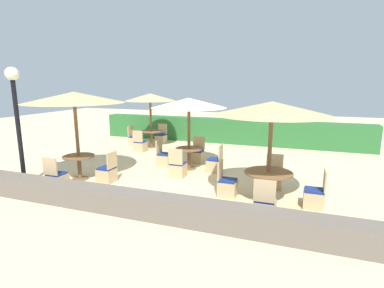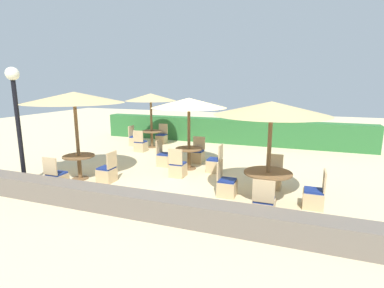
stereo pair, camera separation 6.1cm
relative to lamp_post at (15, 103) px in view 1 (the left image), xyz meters
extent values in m
plane|color=beige|center=(4.03, 2.46, -2.35)|extent=(40.00, 40.00, 0.00)
cube|color=#2D6B33|center=(4.03, 8.04, -1.76)|extent=(13.00, 0.70, 1.17)
cube|color=#6B6056|center=(4.03, -0.62, -2.10)|extent=(10.00, 0.56, 0.51)
cylinder|color=black|center=(0.00, 0.00, -0.85)|extent=(0.12, 0.12, 3.00)
sphere|color=silver|center=(0.00, 0.00, 0.79)|extent=(0.36, 0.36, 0.36)
cylinder|color=brown|center=(3.87, 3.18, -1.19)|extent=(0.10, 0.10, 2.33)
cone|color=tan|center=(3.87, 3.18, -0.10)|extent=(2.51, 2.51, 0.32)
cylinder|color=brown|center=(3.87, 3.18, -2.34)|extent=(0.48, 0.48, 0.03)
cylinder|color=brown|center=(3.87, 3.18, -2.01)|extent=(0.12, 0.12, 0.68)
cylinder|color=brown|center=(3.87, 3.18, -1.65)|extent=(0.92, 0.92, 0.04)
cube|color=tan|center=(4.79, 3.13, -2.15)|extent=(0.46, 0.46, 0.40)
cube|color=navy|center=(4.79, 3.13, -1.93)|extent=(0.42, 0.42, 0.05)
cube|color=tan|center=(5.00, 3.13, -1.66)|extent=(0.04, 0.46, 0.48)
cube|color=tan|center=(3.86, 2.26, -2.15)|extent=(0.46, 0.46, 0.40)
cube|color=navy|center=(3.86, 2.26, -1.93)|extent=(0.42, 0.42, 0.05)
cube|color=tan|center=(3.86, 2.05, -1.66)|extent=(0.46, 0.04, 0.48)
cube|color=tan|center=(2.93, 3.24, -2.15)|extent=(0.46, 0.46, 0.40)
cube|color=navy|center=(2.93, 3.24, -1.93)|extent=(0.42, 0.42, 0.05)
cube|color=tan|center=(2.72, 3.24, -1.66)|extent=(0.04, 0.46, 0.48)
cube|color=tan|center=(3.86, 4.09, -2.15)|extent=(0.46, 0.46, 0.40)
cube|color=navy|center=(3.86, 4.09, -1.93)|extent=(0.42, 0.42, 0.05)
cube|color=tan|center=(3.86, 4.30, -1.66)|extent=(0.46, 0.04, 0.48)
cylinder|color=brown|center=(1.13, 1.00, -1.07)|extent=(0.10, 0.10, 2.56)
cone|color=tan|center=(1.13, 1.00, 0.13)|extent=(2.89, 2.89, 0.32)
cylinder|color=brown|center=(1.13, 1.00, -2.34)|extent=(0.48, 0.48, 0.03)
cylinder|color=brown|center=(1.13, 1.00, -2.00)|extent=(0.12, 0.12, 0.70)
cylinder|color=brown|center=(1.13, 1.00, -1.63)|extent=(0.94, 0.94, 0.04)
cube|color=tan|center=(1.10, 0.11, -2.15)|extent=(0.46, 0.46, 0.40)
cube|color=navy|center=(1.10, 0.11, -1.93)|extent=(0.42, 0.42, 0.05)
cube|color=tan|center=(1.10, -0.10, -1.66)|extent=(0.46, 0.04, 0.48)
cube|color=tan|center=(2.06, 1.05, -2.15)|extent=(0.46, 0.46, 0.40)
cube|color=navy|center=(2.06, 1.05, -1.93)|extent=(0.42, 0.42, 0.05)
cube|color=tan|center=(2.27, 1.05, -1.66)|extent=(0.04, 0.46, 0.48)
cylinder|color=brown|center=(1.05, 5.85, -1.18)|extent=(0.10, 0.10, 2.35)
cone|color=tan|center=(1.05, 5.85, -0.08)|extent=(2.25, 2.25, 0.32)
cylinder|color=brown|center=(1.05, 5.85, -2.34)|extent=(0.48, 0.48, 0.03)
cylinder|color=brown|center=(1.05, 5.85, -1.99)|extent=(0.12, 0.12, 0.71)
cylinder|color=brown|center=(1.05, 5.85, -1.62)|extent=(0.92, 0.92, 0.04)
cube|color=tan|center=(1.08, 6.79, -2.15)|extent=(0.46, 0.46, 0.40)
cube|color=navy|center=(1.08, 6.79, -1.93)|extent=(0.42, 0.42, 0.05)
cube|color=tan|center=(1.08, 7.00, -1.66)|extent=(0.46, 0.04, 0.48)
cube|color=tan|center=(1.00, 4.94, -2.15)|extent=(0.46, 0.46, 0.40)
cube|color=navy|center=(1.00, 4.94, -1.93)|extent=(0.42, 0.42, 0.05)
cube|color=tan|center=(1.00, 4.73, -1.66)|extent=(0.46, 0.04, 0.48)
cube|color=tan|center=(0.18, 5.88, -2.15)|extent=(0.46, 0.46, 0.40)
cube|color=navy|center=(0.18, 5.88, -1.93)|extent=(0.42, 0.42, 0.05)
cube|color=tan|center=(-0.03, 5.88, -1.66)|extent=(0.04, 0.46, 0.48)
cylinder|color=brown|center=(6.71, 1.20, -1.15)|extent=(0.10, 0.10, 2.39)
cone|color=tan|center=(6.71, 1.20, -0.04)|extent=(2.73, 2.73, 0.32)
cylinder|color=brown|center=(6.71, 1.20, -2.34)|extent=(0.48, 0.48, 0.03)
cylinder|color=brown|center=(6.71, 1.20, -2.00)|extent=(0.12, 0.12, 0.71)
cylinder|color=brown|center=(6.71, 1.20, -1.63)|extent=(1.18, 1.18, 0.04)
cube|color=tan|center=(7.78, 1.15, -2.15)|extent=(0.46, 0.46, 0.40)
cube|color=navy|center=(7.78, 1.15, -1.93)|extent=(0.42, 0.42, 0.05)
cube|color=tan|center=(7.99, 1.15, -1.66)|extent=(0.04, 0.46, 0.48)
cube|color=tan|center=(5.70, 1.18, -2.15)|extent=(0.46, 0.46, 0.40)
cube|color=navy|center=(5.70, 1.18, -1.93)|extent=(0.42, 0.42, 0.05)
cube|color=tan|center=(5.49, 1.18, -1.66)|extent=(0.04, 0.46, 0.48)
cube|color=tan|center=(6.76, 2.21, -2.15)|extent=(0.46, 0.46, 0.40)
cube|color=navy|center=(6.76, 2.21, -1.93)|extent=(0.42, 0.42, 0.05)
cube|color=tan|center=(6.76, 2.42, -1.66)|extent=(0.46, 0.04, 0.48)
cube|color=tan|center=(6.76, 0.18, -2.15)|extent=(0.46, 0.46, 0.40)
cube|color=navy|center=(6.76, 0.18, -1.93)|extent=(0.42, 0.42, 0.05)
cube|color=tan|center=(6.76, -0.03, -1.66)|extent=(0.46, 0.04, 0.48)
camera|label=1|loc=(7.34, -6.09, 0.56)|focal=28.00mm
camera|label=2|loc=(7.40, -6.07, 0.56)|focal=28.00mm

